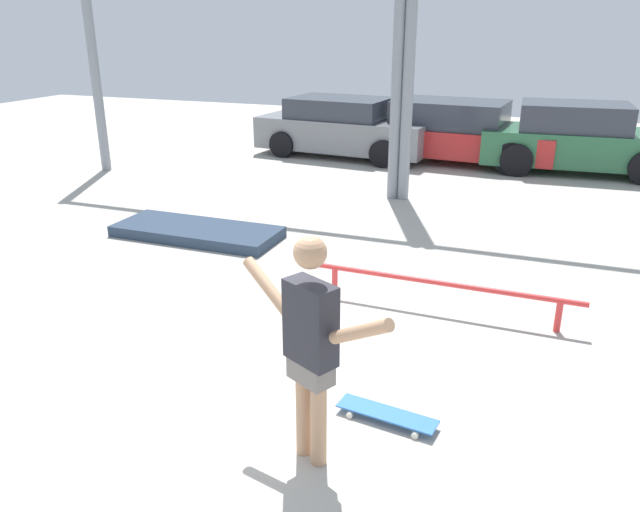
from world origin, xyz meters
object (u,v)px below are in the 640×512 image
at_px(grind_rail, 440,286).
at_px(parked_car_green, 577,139).
at_px(skateboarder, 311,340).
at_px(parked_car_grey, 344,128).
at_px(manual_pad, 197,232).
at_px(parked_car_red, 454,132).
at_px(skateboard, 387,414).

xyz_separation_m(grind_rail, parked_car_green, (1.41, 7.96, 0.39)).
relative_size(skateboarder, grind_rail, 0.57).
bearing_deg(parked_car_grey, manual_pad, -85.91).
distance_m(manual_pad, grind_rail, 4.11).
distance_m(skateboarder, parked_car_green, 10.93).
relative_size(skateboarder, parked_car_red, 0.38).
relative_size(manual_pad, grind_rail, 0.82).
height_order(manual_pad, parked_car_green, parked_car_green).
xyz_separation_m(skateboard, parked_car_grey, (-3.76, 10.01, 0.59)).
height_order(grind_rail, parked_car_red, parked_car_red).
xyz_separation_m(manual_pad, parked_car_red, (2.68, 6.81, 0.58)).
height_order(grind_rail, parked_car_green, parked_car_green).
xyz_separation_m(manual_pad, parked_car_green, (5.30, 6.67, 0.61)).
xyz_separation_m(skateboarder, manual_pad, (-3.47, 4.11, -0.90)).
bearing_deg(parked_car_green, parked_car_grey, 178.23).
xyz_separation_m(skateboard, grind_rail, (0.01, 2.18, 0.24)).
bearing_deg(parked_car_grey, grind_rail, -59.15).
height_order(grind_rail, parked_car_grey, parked_car_grey).
xyz_separation_m(skateboarder, skateboard, (0.41, 0.64, -0.92)).
bearing_deg(manual_pad, parked_car_red, 68.53).
bearing_deg(parked_car_red, grind_rail, -77.10).
xyz_separation_m(skateboarder, parked_car_green, (1.83, 10.77, -0.29)).
height_order(skateboarder, parked_car_green, skateboarder).
bearing_deg(parked_car_red, parked_car_grey, -169.55).
distance_m(skateboard, parked_car_red, 10.37).
bearing_deg(skateboarder, manual_pad, 157.20).
relative_size(grind_rail, parked_car_red, 0.66).
bearing_deg(parked_car_grey, parked_car_green, 6.52).
relative_size(skateboard, parked_car_grey, 0.20).
distance_m(skateboarder, skateboard, 1.19).
bearing_deg(parked_car_grey, skateboard, -64.29).
height_order(skateboarder, parked_car_grey, skateboarder).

